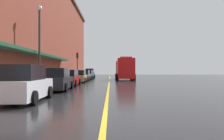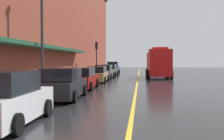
% 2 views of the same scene
% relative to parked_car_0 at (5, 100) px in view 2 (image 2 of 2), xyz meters
% --- Properties ---
extents(ground_plane, '(112.00, 112.00, 0.00)m').
position_rel_parked_car_0_xyz_m(ground_plane, '(4.02, 21.58, -0.81)').
color(ground_plane, '#232326').
extents(sidewalk_left, '(2.40, 70.00, 0.15)m').
position_rel_parked_car_0_xyz_m(sidewalk_left, '(-2.18, 21.58, -0.74)').
color(sidewalk_left, '#ADA8A0').
rests_on(sidewalk_left, ground).
extents(lane_center_stripe, '(0.16, 70.00, 0.01)m').
position_rel_parked_car_0_xyz_m(lane_center_stripe, '(4.02, 21.58, -0.81)').
color(lane_center_stripe, gold).
rests_on(lane_center_stripe, ground).
extents(brick_building_left, '(13.06, 64.00, 15.78)m').
position_rel_parked_car_0_xyz_m(brick_building_left, '(-9.32, 20.58, 7.08)').
color(brick_building_left, brown).
rests_on(brick_building_left, ground).
extents(parked_car_0, '(2.20, 4.34, 1.74)m').
position_rel_parked_car_0_xyz_m(parked_car_0, '(0.00, 0.00, 0.00)').
color(parked_car_0, silver).
rests_on(parked_car_0, ground).
extents(parked_car_1, '(2.20, 4.60, 1.66)m').
position_rel_parked_car_0_xyz_m(parked_car_1, '(0.14, 6.05, -0.03)').
color(parked_car_1, black).
rests_on(parked_car_1, ground).
extents(parked_car_2, '(2.13, 4.84, 1.57)m').
position_rel_parked_car_0_xyz_m(parked_car_2, '(-0.00, 11.50, -0.07)').
color(parked_car_2, maroon).
rests_on(parked_car_2, ground).
extents(parked_car_3, '(2.08, 4.90, 1.53)m').
position_rel_parked_car_0_xyz_m(parked_car_3, '(0.15, 17.92, -0.09)').
color(parked_car_3, '#A5844C').
rests_on(parked_car_3, ground).
extents(parked_car_4, '(2.19, 4.27, 1.58)m').
position_rel_parked_car_0_xyz_m(parked_car_4, '(0.06, 23.64, -0.07)').
color(parked_car_4, '#595B60').
rests_on(parked_car_4, ground).
extents(parked_car_5, '(2.12, 4.57, 1.58)m').
position_rel_parked_car_0_xyz_m(parked_car_5, '(0.11, 29.16, -0.07)').
color(parked_car_5, '#2D5133').
rests_on(parked_car_5, ground).
extents(parked_car_6, '(2.02, 4.86, 1.92)m').
position_rel_parked_car_0_xyz_m(parked_car_6, '(-0.02, 34.99, 0.07)').
color(parked_car_6, navy).
rests_on(parked_car_6, ground).
extents(fire_truck, '(2.94, 7.57, 3.58)m').
position_rel_parked_car_0_xyz_m(fire_truck, '(6.47, 25.37, 0.89)').
color(fire_truck, red).
rests_on(fire_truck, ground).
extents(parking_meter_0, '(0.14, 0.18, 1.33)m').
position_rel_parked_car_0_xyz_m(parking_meter_0, '(-1.33, 10.97, 0.25)').
color(parking_meter_0, '#4C4C51').
rests_on(parking_meter_0, sidewalk_left).
extents(parking_meter_1, '(0.14, 0.18, 1.33)m').
position_rel_parked_car_0_xyz_m(parking_meter_1, '(-1.33, 36.11, 0.25)').
color(parking_meter_1, '#4C4C51').
rests_on(parking_meter_1, sidewalk_left).
extents(parking_meter_2, '(0.14, 0.18, 1.33)m').
position_rel_parked_car_0_xyz_m(parking_meter_2, '(-1.33, 15.37, 0.25)').
color(parking_meter_2, '#4C4C51').
rests_on(parking_meter_2, sidewalk_left).
extents(street_lamp_left, '(0.44, 0.44, 6.94)m').
position_rel_parked_car_0_xyz_m(street_lamp_left, '(-1.93, 8.65, 3.59)').
color(street_lamp_left, '#33383D').
rests_on(street_lamp_left, sidewalk_left).
extents(traffic_light_near, '(0.38, 0.36, 4.30)m').
position_rel_parked_car_0_xyz_m(traffic_light_near, '(-1.26, 26.27, 2.34)').
color(traffic_light_near, '#232326').
rests_on(traffic_light_near, sidewalk_left).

